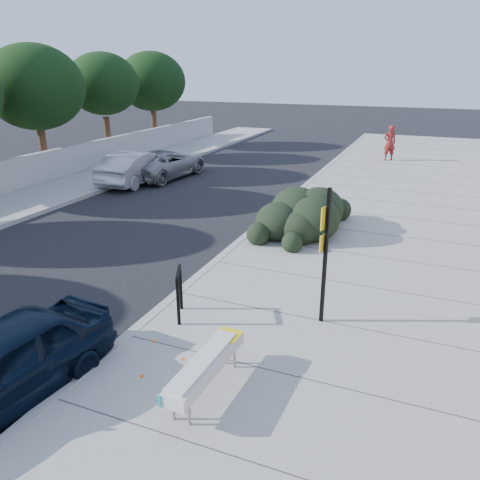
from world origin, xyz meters
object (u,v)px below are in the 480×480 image
at_px(bench, 206,366).
at_px(suv_silver, 165,164).
at_px(bike_rack, 179,289).
at_px(wagon_silver, 137,167).
at_px(sign_post, 325,249).
at_px(pedestrian, 390,143).

bearing_deg(bench, suv_silver, 125.28).
height_order(bench, suv_silver, suv_silver).
bearing_deg(bike_rack, suv_silver, 97.48).
bearing_deg(wagon_silver, suv_silver, -112.43).
relative_size(sign_post, suv_silver, 0.59).
relative_size(sign_post, pedestrian, 1.46).
distance_m(wagon_silver, suv_silver, 1.64).
bearing_deg(suv_silver, sign_post, 138.36).
xyz_separation_m(bench, pedestrian, (0.59, 21.86, 0.48)).
distance_m(bench, suv_silver, 16.64).
bearing_deg(wagon_silver, bench, 126.41).
distance_m(bike_rack, sign_post, 3.08).
relative_size(bike_rack, suv_silver, 0.22).
height_order(wagon_silver, pedestrian, pedestrian).
distance_m(suv_silver, pedestrian, 12.52).
bearing_deg(sign_post, pedestrian, 108.30).
distance_m(bench, bike_rack, 2.53).
height_order(bench, bike_rack, bike_rack).
xyz_separation_m(bike_rack, suv_silver, (-7.52, 11.96, -0.12)).
bearing_deg(suv_silver, bike_rack, 127.45).
bearing_deg(pedestrian, bike_rack, 56.61).
bearing_deg(pedestrian, wagon_silver, 15.48).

